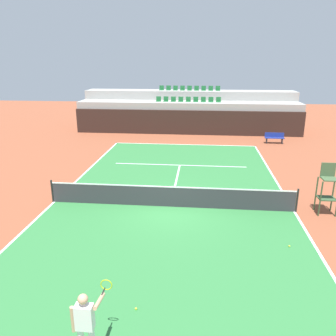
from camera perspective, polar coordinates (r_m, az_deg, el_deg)
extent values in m
plane|color=brown|center=(15.41, 0.39, -6.54)|extent=(80.00, 80.00, 0.00)
cube|color=#2D7238|center=(15.41, 0.39, -6.52)|extent=(11.00, 24.00, 0.01)
cube|color=white|center=(26.73, 2.81, 3.97)|extent=(11.00, 0.10, 0.00)
cube|color=white|center=(16.77, -18.57, -5.40)|extent=(0.10, 24.00, 0.00)
cube|color=white|center=(15.89, 20.50, -6.90)|extent=(0.10, 24.00, 0.00)
cube|color=white|center=(21.39, 2.01, 0.49)|extent=(8.26, 0.10, 0.00)
cube|color=white|center=(18.36, 1.33, -2.44)|extent=(0.10, 6.40, 0.00)
cube|color=black|center=(30.34, 3.24, 7.65)|extent=(20.13, 0.30, 2.15)
cube|color=#9E9E99|center=(31.62, 3.37, 8.59)|extent=(20.13, 2.40, 2.74)
cube|color=#9E9E99|center=(33.93, 3.57, 9.90)|extent=(20.13, 2.40, 3.56)
cube|color=#1E6633|center=(31.66, -1.63, 11.17)|extent=(0.44, 0.44, 0.04)
cube|color=#1E6633|center=(31.84, -1.59, 11.60)|extent=(0.44, 0.04, 0.40)
cube|color=#1E6633|center=(31.58, -0.38, 11.16)|extent=(0.44, 0.44, 0.04)
cube|color=#1E6633|center=(31.76, -0.34, 11.59)|extent=(0.44, 0.04, 0.40)
cube|color=#1E6633|center=(31.52, 0.88, 11.14)|extent=(0.44, 0.44, 0.04)
cube|color=#1E6633|center=(31.69, 0.92, 11.58)|extent=(0.44, 0.04, 0.40)
cube|color=#1E6633|center=(31.47, 2.15, 11.12)|extent=(0.44, 0.44, 0.04)
cube|color=#1E6633|center=(31.64, 2.18, 11.56)|extent=(0.44, 0.04, 0.40)
cube|color=#1E6633|center=(31.43, 3.41, 11.10)|extent=(0.44, 0.44, 0.04)
cube|color=#1E6633|center=(31.61, 3.44, 11.53)|extent=(0.44, 0.04, 0.40)
cube|color=#1E6633|center=(31.41, 4.68, 11.07)|extent=(0.44, 0.44, 0.04)
cube|color=#1E6633|center=(31.59, 4.70, 11.50)|extent=(0.44, 0.04, 0.40)
cube|color=#1E6633|center=(31.40, 5.95, 11.03)|extent=(0.44, 0.44, 0.04)
cube|color=#1E6633|center=(31.58, 5.97, 11.47)|extent=(0.44, 0.04, 0.40)
cube|color=#1E6633|center=(31.41, 7.22, 10.99)|extent=(0.44, 0.44, 0.04)
cube|color=#1E6633|center=(31.59, 7.23, 11.43)|extent=(0.44, 0.04, 0.40)
cube|color=#1E6633|center=(31.44, 8.49, 10.94)|extent=(0.44, 0.44, 0.04)
cube|color=#1E6633|center=(31.61, 8.50, 11.38)|extent=(0.44, 0.04, 0.40)
cube|color=#1E6633|center=(33.96, -1.11, 12.99)|extent=(0.44, 0.44, 0.04)
cube|color=#1E6633|center=(34.14, -1.07, 13.38)|extent=(0.44, 0.04, 0.40)
cube|color=#1E6633|center=(33.88, 0.07, 12.98)|extent=(0.44, 0.44, 0.04)
cube|color=#1E6633|center=(34.06, 0.10, 13.38)|extent=(0.44, 0.04, 0.40)
cube|color=#1E6633|center=(33.82, 1.25, 12.97)|extent=(0.44, 0.44, 0.04)
cube|color=#1E6633|center=(34.00, 1.28, 13.37)|extent=(0.44, 0.04, 0.40)
cube|color=#1E6633|center=(33.77, 2.44, 12.95)|extent=(0.44, 0.44, 0.04)
cube|color=#1E6633|center=(33.96, 2.46, 13.35)|extent=(0.44, 0.04, 0.40)
cube|color=#1E6633|center=(33.74, 3.62, 12.93)|extent=(0.44, 0.44, 0.04)
cube|color=#1E6633|center=(33.92, 3.65, 13.33)|extent=(0.44, 0.04, 0.40)
cube|color=#1E6633|center=(33.72, 4.82, 12.90)|extent=(0.44, 0.44, 0.04)
cube|color=#1E6633|center=(33.90, 4.83, 13.30)|extent=(0.44, 0.04, 0.40)
cube|color=#1E6633|center=(33.71, 6.01, 12.87)|extent=(0.44, 0.44, 0.04)
cube|color=#1E6633|center=(33.90, 6.02, 13.26)|extent=(0.44, 0.04, 0.40)
cube|color=#1E6633|center=(33.72, 7.20, 12.83)|extent=(0.44, 0.44, 0.04)
cube|color=#1E6633|center=(33.90, 7.21, 13.22)|extent=(0.44, 0.04, 0.40)
cube|color=#1E6633|center=(33.74, 8.39, 12.78)|extent=(0.44, 0.44, 0.04)
cube|color=#1E6633|center=(33.93, 8.39, 13.18)|extent=(0.44, 0.04, 0.40)
cylinder|color=black|center=(16.60, -18.91, -3.69)|extent=(0.08, 0.08, 1.07)
cylinder|color=black|center=(15.70, 20.88, -5.12)|extent=(0.08, 0.08, 1.07)
cube|color=#333338|center=(15.22, 0.39, -4.92)|extent=(10.90, 0.02, 0.92)
cube|color=white|center=(15.04, 0.40, -3.22)|extent=(10.90, 0.04, 0.05)
cube|color=white|center=(7.97, -13.88, -23.16)|extent=(0.38, 0.22, 0.58)
sphere|color=tan|center=(7.69, -14.14, -20.60)|extent=(0.22, 0.22, 0.22)
cylinder|color=tan|center=(8.10, -15.72, -23.29)|extent=(0.09, 0.09, 0.62)
cylinder|color=tan|center=(8.01, -11.49, -21.08)|extent=(0.09, 0.63, 0.20)
cylinder|color=black|center=(8.23, -10.86, -19.81)|extent=(0.03, 0.28, 0.03)
torus|color=#BFD819|center=(8.43, -10.34, -18.76)|extent=(0.28, 0.02, 0.28)
cylinder|color=#334C2D|center=(15.61, 24.27, -4.78)|extent=(0.06, 0.06, 1.55)
cylinder|color=#334C2D|center=(16.14, 23.63, -3.98)|extent=(0.06, 0.06, 1.55)
cylinder|color=#334C2D|center=(16.37, 25.96, -3.99)|extent=(0.06, 0.06, 1.55)
cube|color=#334C2D|center=(16.01, 25.10, -4.63)|extent=(0.70, 0.60, 0.04)
cube|color=#3F5938|center=(15.73, 25.51, -1.67)|extent=(0.60, 0.60, 0.05)
cube|color=#3F5938|center=(15.88, 25.34, -0.23)|extent=(0.60, 0.04, 0.60)
cube|color=navy|center=(28.30, 17.49, 4.85)|extent=(1.50, 0.40, 0.05)
cube|color=navy|center=(28.43, 17.46, 5.36)|extent=(1.50, 0.04, 0.36)
cube|color=#2D2D33|center=(28.10, 16.30, 4.37)|extent=(0.06, 0.06, 0.42)
cube|color=#2D2D33|center=(28.34, 18.69, 4.26)|extent=(0.06, 0.06, 0.42)
cube|color=#2D2D33|center=(28.37, 16.20, 4.50)|extent=(0.06, 0.06, 0.42)
cube|color=#2D2D33|center=(28.61, 18.57, 4.39)|extent=(0.06, 0.06, 0.42)
sphere|color=#CCE033|center=(9.73, -5.41, -22.49)|extent=(0.07, 0.07, 0.07)
sphere|color=#CCE033|center=(13.02, 19.73, -12.26)|extent=(0.07, 0.07, 0.07)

